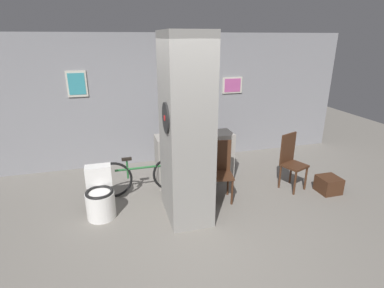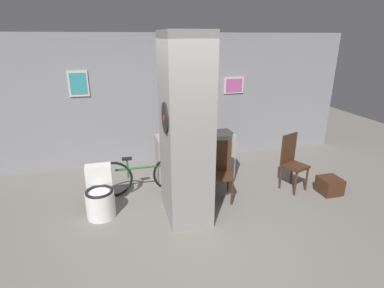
{
  "view_description": "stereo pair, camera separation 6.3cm",
  "coord_description": "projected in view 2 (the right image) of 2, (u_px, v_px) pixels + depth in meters",
  "views": [
    {
      "loc": [
        -1.05,
        -3.35,
        2.52
      ],
      "look_at": [
        0.13,
        0.86,
        0.95
      ],
      "focal_mm": 28.0,
      "sensor_mm": 36.0,
      "label": 1
    },
    {
      "loc": [
        -0.99,
        -3.37,
        2.52
      ],
      "look_at": [
        0.13,
        0.86,
        0.95
      ],
      "focal_mm": 28.0,
      "sensor_mm": 36.0,
      "label": 2
    }
  ],
  "objects": [
    {
      "name": "ground_plane",
      "position": [
        199.0,
        229.0,
        4.15
      ],
      "size": [
        14.0,
        14.0,
        0.0
      ],
      "primitive_type": "plane",
      "color": "slate"
    },
    {
      "name": "wall_back",
      "position": [
        164.0,
        100.0,
        6.1
      ],
      "size": [
        8.0,
        0.09,
        2.6
      ],
      "color": "gray",
      "rests_on": "ground_plane"
    },
    {
      "name": "pillar_center",
      "position": [
        185.0,
        131.0,
        4.11
      ],
      "size": [
        0.62,
        0.91,
        2.6
      ],
      "color": "gray",
      "rests_on": "ground_plane"
    },
    {
      "name": "counter_shelf",
      "position": [
        195.0,
        158.0,
        5.4
      ],
      "size": [
        1.38,
        0.44,
        0.9
      ],
      "color": "gray",
      "rests_on": "ground_plane"
    },
    {
      "name": "toilet",
      "position": [
        100.0,
        196.0,
        4.42
      ],
      "size": [
        0.42,
        0.58,
        0.71
      ],
      "color": "white",
      "rests_on": "ground_plane"
    },
    {
      "name": "chair_near_pillar",
      "position": [
        220.0,
        169.0,
        4.79
      ],
      "size": [
        0.42,
        0.42,
        0.97
      ],
      "rotation": [
        0.0,
        0.0,
        -0.17
      ],
      "color": "#422616",
      "rests_on": "ground_plane"
    },
    {
      "name": "chair_by_doorway",
      "position": [
        292.0,
        160.0,
        5.13
      ],
      "size": [
        0.47,
        0.47,
        0.97
      ],
      "rotation": [
        0.0,
        0.0,
        0.36
      ],
      "color": "#422616",
      "rests_on": "ground_plane"
    },
    {
      "name": "bicycle",
      "position": [
        143.0,
        175.0,
        5.01
      ],
      "size": [
        1.59,
        0.42,
        0.68
      ],
      "color": "black",
      "rests_on": "ground_plane"
    },
    {
      "name": "bottle_tall",
      "position": [
        206.0,
        127.0,
        5.28
      ],
      "size": [
        0.09,
        0.09,
        0.33
      ],
      "color": "#19598C",
      "rests_on": "counter_shelf"
    },
    {
      "name": "floor_crate",
      "position": [
        330.0,
        186.0,
        5.08
      ],
      "size": [
        0.34,
        0.34,
        0.27
      ],
      "color": "#422616",
      "rests_on": "ground_plane"
    }
  ]
}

